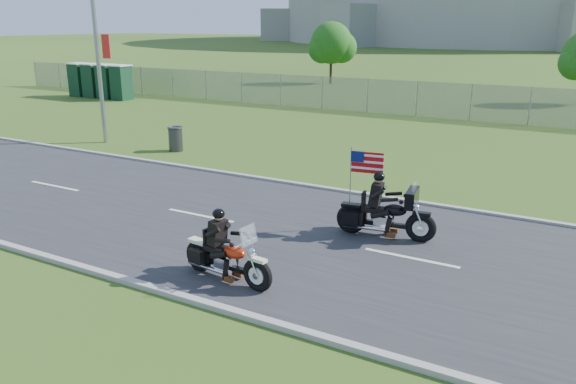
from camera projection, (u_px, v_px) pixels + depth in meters
The scene contains 14 objects.
ground at pixel (262, 229), 14.63m from camera, with size 420.00×420.00×0.00m, color #2E4917.
road at pixel (262, 229), 14.62m from camera, with size 120.00×8.00×0.04m, color #28282B.
curb_north at pixel (328, 189), 18.00m from camera, with size 120.00×0.18×0.12m, color #9E9B93.
curb_south at pixel (155, 289), 11.24m from camera, with size 120.00×0.18×0.12m, color #9E9B93.
fence at pixel (368, 96), 33.37m from camera, with size 60.00×0.03×2.00m, color gray.
streetlight at pixel (98, 11), 23.80m from camera, with size 0.90×2.46×10.00m.
porta_toilet_a at pixel (121, 83), 38.80m from camera, with size 1.10×1.10×2.30m, color #10321C.
porta_toilet_b at pixel (107, 82), 39.45m from camera, with size 1.10×1.10×2.30m, color #10321C.
porta_toilet_c at pixel (93, 81), 40.11m from camera, with size 1.10×1.10×2.30m, color #10321C.
porta_toilet_d at pixel (79, 80), 40.77m from camera, with size 1.10×1.10×2.30m, color #10321C.
tree_fence_mid at pixel (332, 45), 48.62m from camera, with size 3.96×3.69×5.30m.
motorcycle_lead at pixel (226, 259), 11.58m from camera, with size 2.32×0.73×1.56m.
motorcycle_follow at pixel (385, 216), 13.90m from camera, with size 2.51×0.93×2.10m.
trash_can at pixel (176, 139), 23.42m from camera, with size 0.57×0.57×0.99m, color #3B3B40.
Camera 1 is at (7.32, -11.63, 5.17)m, focal length 35.00 mm.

